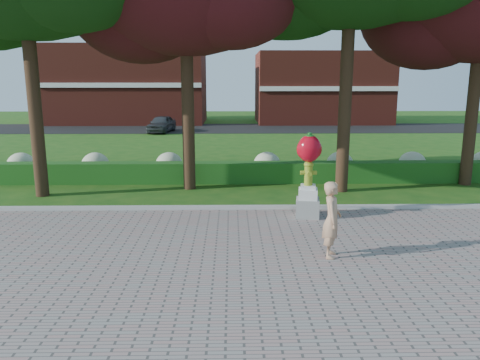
{
  "coord_description": "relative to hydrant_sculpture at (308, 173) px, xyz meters",
  "views": [
    {
      "loc": [
        -0.46,
        -10.84,
        3.91
      ],
      "look_at": [
        -0.24,
        1.0,
        1.38
      ],
      "focal_mm": 35.0,
      "sensor_mm": 36.0,
      "label": 1
    }
  ],
  "objects": [
    {
      "name": "street",
      "position": [
        -1.74,
        25.84,
        -1.32
      ],
      "size": [
        50.0,
        8.0,
        0.02
      ],
      "primitive_type": "cube",
      "color": "black",
      "rests_on": "ground"
    },
    {
      "name": "building_left",
      "position": [
        -11.74,
        31.84,
        2.17
      ],
      "size": [
        14.0,
        8.0,
        7.0
      ],
      "primitive_type": "cube",
      "color": "maroon",
      "rests_on": "ground"
    },
    {
      "name": "lawn_hedge",
      "position": [
        -1.74,
        4.84,
        -0.93
      ],
      "size": [
        24.0,
        0.7,
        0.8
      ],
      "primitive_type": "cube",
      "color": "#194A15",
      "rests_on": "ground"
    },
    {
      "name": "parked_car",
      "position": [
        -7.53,
        22.84,
        -0.67
      ],
      "size": [
        2.1,
        3.94,
        1.27
      ],
      "primitive_type": "imported",
      "rotation": [
        0.0,
        0.0,
        -0.16
      ],
      "color": "#3B3E42",
      "rests_on": "street"
    },
    {
      "name": "curb",
      "position": [
        -1.74,
        0.84,
        -1.26
      ],
      "size": [
        40.0,
        0.18,
        0.15
      ],
      "primitive_type": "cube",
      "color": "#ADADA5",
      "rests_on": "ground"
    },
    {
      "name": "building_right",
      "position": [
        6.26,
        31.84,
        1.87
      ],
      "size": [
        12.0,
        8.0,
        6.4
      ],
      "primitive_type": "cube",
      "color": "maroon",
      "rests_on": "ground"
    },
    {
      "name": "hydrant_sculpture",
      "position": [
        0.0,
        0.0,
        0.0
      ],
      "size": [
        0.75,
        0.75,
        2.44
      ],
      "rotation": [
        0.0,
        0.0,
        -0.15
      ],
      "color": "gray",
      "rests_on": "walkway"
    },
    {
      "name": "walkway",
      "position": [
        -1.74,
        -6.16,
        -1.31
      ],
      "size": [
        40.0,
        14.0,
        0.04
      ],
      "primitive_type": "cube",
      "color": "gray",
      "rests_on": "ground"
    },
    {
      "name": "ground",
      "position": [
        -1.74,
        -2.16,
        -1.33
      ],
      "size": [
        100.0,
        100.0,
        0.0
      ],
      "primitive_type": "plane",
      "color": "#1A4D13",
      "rests_on": "ground"
    },
    {
      "name": "hydrangea_row",
      "position": [
        -1.17,
        5.84,
        -0.78
      ],
      "size": [
        20.1,
        1.1,
        0.99
      ],
      "color": "#ADBA8E",
      "rests_on": "ground"
    },
    {
      "name": "woman",
      "position": [
        0.02,
        -3.13,
        -0.43
      ],
      "size": [
        0.54,
        0.7,
        1.72
      ],
      "primitive_type": "imported",
      "rotation": [
        0.0,
        0.0,
        1.35
      ],
      "color": "tan",
      "rests_on": "walkway"
    }
  ]
}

